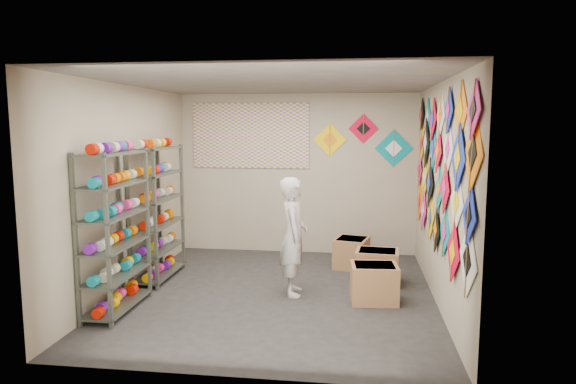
# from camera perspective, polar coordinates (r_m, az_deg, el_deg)

# --- Properties ---
(ground) EXTENTS (4.50, 4.50, 0.00)m
(ground) POSITION_cam_1_polar(r_m,az_deg,el_deg) (6.81, -1.19, -11.22)
(ground) COLOR black
(room_walls) EXTENTS (4.50, 4.50, 4.50)m
(room_walls) POSITION_cam_1_polar(r_m,az_deg,el_deg) (6.48, -1.23, 2.69)
(room_walls) COLOR tan
(room_walls) RESTS_ON ground
(shelf_rack_front) EXTENTS (0.40, 1.10, 1.90)m
(shelf_rack_front) POSITION_cam_1_polar(r_m,az_deg,el_deg) (6.30, -18.69, -4.22)
(shelf_rack_front) COLOR #4C5147
(shelf_rack_front) RESTS_ON ground
(shelf_rack_back) EXTENTS (0.40, 1.10, 1.90)m
(shelf_rack_back) POSITION_cam_1_polar(r_m,az_deg,el_deg) (7.47, -14.30, -2.26)
(shelf_rack_back) COLOR #4C5147
(shelf_rack_back) RESTS_ON ground
(string_spools) EXTENTS (0.12, 2.36, 0.12)m
(string_spools) POSITION_cam_1_polar(r_m,az_deg,el_deg) (6.86, -16.34, -2.38)
(string_spools) COLOR #FF2D85
(string_spools) RESTS_ON ground
(kite_wall_display) EXTENTS (0.06, 4.24, 2.02)m
(kite_wall_display) POSITION_cam_1_polar(r_m,az_deg,el_deg) (6.45, 16.40, 2.20)
(kite_wall_display) COLOR silver
(kite_wall_display) RESTS_ON room_walls
(back_wall_kites) EXTENTS (1.64, 0.02, 0.88)m
(back_wall_kites) POSITION_cam_1_polar(r_m,az_deg,el_deg) (8.62, 8.52, 5.69)
(back_wall_kites) COLOR #FFD200
(back_wall_kites) RESTS_ON room_walls
(poster) EXTENTS (2.00, 0.01, 1.10)m
(poster) POSITION_cam_1_polar(r_m,az_deg,el_deg) (8.79, -4.19, 6.27)
(poster) COLOR #834CA6
(poster) RESTS_ON room_walls
(shopkeeper) EXTENTS (0.66, 0.52, 1.53)m
(shopkeeper) POSITION_cam_1_polar(r_m,az_deg,el_deg) (6.61, 0.61, -4.94)
(shopkeeper) COLOR beige
(shopkeeper) RESTS_ON ground
(carton_a) EXTENTS (0.60, 0.51, 0.47)m
(carton_a) POSITION_cam_1_polar(r_m,az_deg,el_deg) (6.55, 9.54, -9.95)
(carton_a) COLOR #9E7045
(carton_a) RESTS_ON ground
(carton_b) EXTENTS (0.61, 0.52, 0.47)m
(carton_b) POSITION_cam_1_polar(r_m,az_deg,el_deg) (7.26, 9.87, -8.20)
(carton_b) COLOR #9E7045
(carton_b) RESTS_ON ground
(carton_c) EXTENTS (0.58, 0.62, 0.46)m
(carton_c) POSITION_cam_1_polar(r_m,az_deg,el_deg) (8.00, 7.06, -6.72)
(carton_c) COLOR #9E7045
(carton_c) RESTS_ON ground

